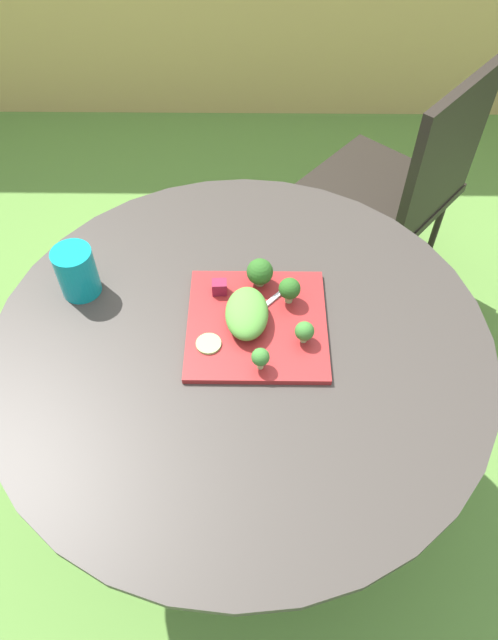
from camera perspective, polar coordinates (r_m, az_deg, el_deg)
The scene contains 13 objects.
ground_plane at distance 1.86m, azimuth -0.54°, elevation -15.34°, with size 12.00×12.00×0.00m, color #568438.
patio_table at distance 1.40m, azimuth -0.69°, elevation -6.99°, with size 1.06×1.06×0.73m.
patio_chair at distance 1.99m, azimuth 14.95°, elevation 13.06°, with size 0.62×0.62×0.90m.
salad_plate at distance 1.24m, azimuth 0.78°, elevation -0.39°, with size 0.29×0.29×0.01m, color maroon.
drinking_glass at distance 1.33m, azimuth -16.44°, elevation 4.36°, with size 0.09×0.09×0.12m.
fork at distance 1.26m, azimuth 1.69°, elevation 1.50°, with size 0.12×0.12×0.00m.
lettuce_mound at distance 1.21m, azimuth -0.21°, elevation 0.67°, with size 0.09×0.14×0.06m, color #519338.
broccoli_floret_0 at distance 1.18m, azimuth 5.45°, elevation -1.11°, with size 0.04×0.04×0.05m.
broccoli_floret_1 at distance 1.28m, azimuth 1.07°, elevation 4.72°, with size 0.06×0.06×0.07m.
broccoli_floret_2 at distance 1.25m, azimuth 3.98°, elevation 3.04°, with size 0.05×0.05×0.06m.
broccoli_floret_3 at distance 1.14m, azimuth 1.13°, elevation -3.68°, with size 0.04×0.04×0.05m.
cucumber_slice_0 at distance 1.20m, azimuth -3.97°, elevation -2.33°, with size 0.05×0.05×0.01m, color #8EB766.
beet_chunk_0 at distance 1.28m, azimuth -2.90°, elevation 3.23°, with size 0.03×0.03×0.03m, color maroon.
Camera 1 is at (0.02, -0.74, 1.71)m, focal length 32.73 mm.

